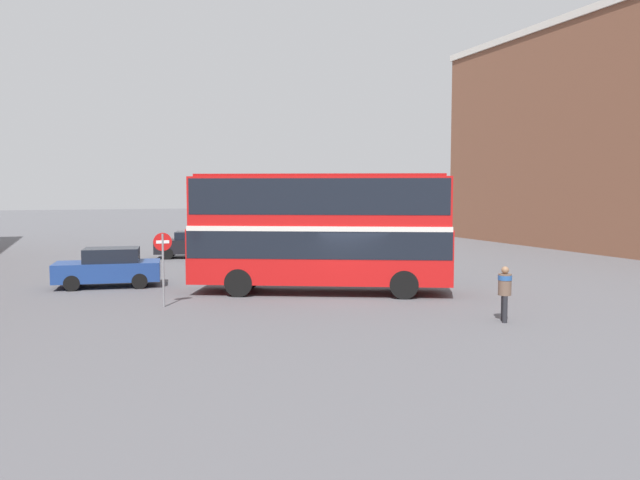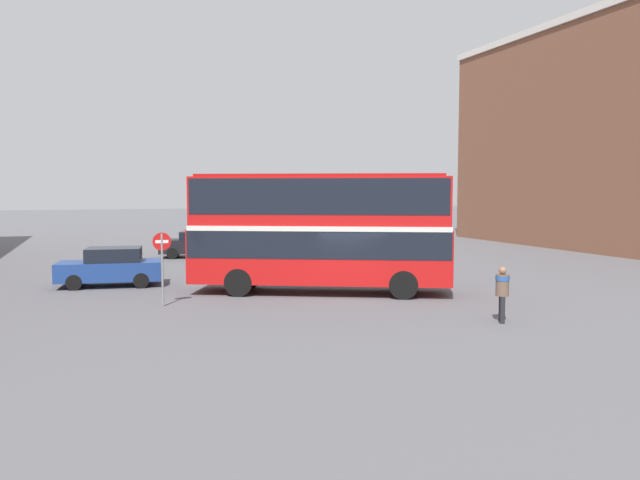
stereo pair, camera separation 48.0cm
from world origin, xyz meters
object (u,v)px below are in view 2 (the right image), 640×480
object	(u,v)px
pedestrian_foreground	(502,289)
parked_car_kerb_far	(197,244)
no_entry_sign	(162,257)
double_decker_bus	(320,225)
parked_car_kerb_near	(111,267)

from	to	relation	value
pedestrian_foreground	parked_car_kerb_far	world-z (taller)	pedestrian_foreground
pedestrian_foreground	parked_car_kerb_far	bearing A→B (deg)	-46.23
parked_car_kerb_far	no_entry_sign	xyz separation A→B (m)	(-3.58, -15.84, 0.95)
double_decker_bus	no_entry_sign	distance (m)	6.34
double_decker_bus	pedestrian_foreground	xyz separation A→B (m)	(3.45, -7.16, -1.65)
parked_car_kerb_near	parked_car_kerb_far	world-z (taller)	parked_car_kerb_near
parked_car_kerb_far	no_entry_sign	bearing A→B (deg)	91.66
parked_car_kerb_near	double_decker_bus	bearing A→B (deg)	156.19
pedestrian_foreground	parked_car_kerb_near	size ratio (longest dim) A/B	0.39
parked_car_kerb_far	no_entry_sign	world-z (taller)	no_entry_sign
double_decker_bus	parked_car_kerb_far	size ratio (longest dim) A/B	2.21
parked_car_kerb_near	parked_car_kerb_far	bearing A→B (deg)	-109.55
double_decker_bus	parked_car_kerb_near	distance (m)	9.35
pedestrian_foreground	double_decker_bus	bearing A→B (deg)	-35.85
parked_car_kerb_near	no_entry_sign	size ratio (longest dim) A/B	1.72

